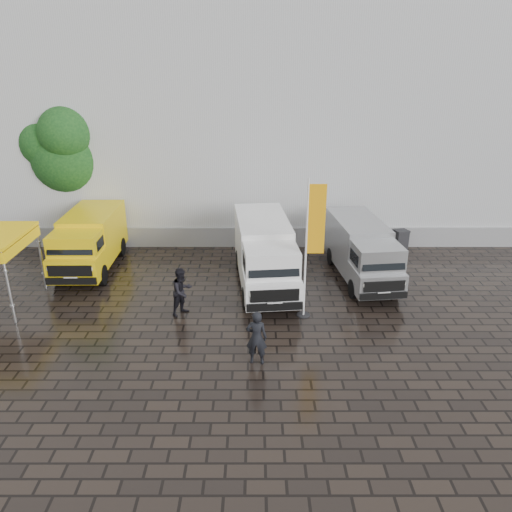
{
  "coord_description": "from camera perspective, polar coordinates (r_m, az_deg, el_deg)",
  "views": [
    {
      "loc": [
        -1.16,
        -15.7,
        9.0
      ],
      "look_at": [
        -1.15,
        2.2,
        1.79
      ],
      "focal_mm": 35.0,
      "sensor_mm": 36.0,
      "label": 1
    }
  ],
  "objects": [
    {
      "name": "exhibition_hall",
      "position": [
        32.0,
        5.88,
        16.45
      ],
      "size": [
        44.0,
        16.0,
        12.0
      ],
      "primitive_type": "cube",
      "color": "silver",
      "rests_on": "ground"
    },
    {
      "name": "van_white",
      "position": [
        20.53,
        0.99,
        0.05
      ],
      "size": [
        2.68,
        6.39,
        2.69
      ],
      "primitive_type": null,
      "rotation": [
        0.0,
        0.0,
        0.1
      ],
      "color": "white",
      "rests_on": "ground"
    },
    {
      "name": "wheelie_bin",
      "position": [
        25.64,
        16.17,
        1.75
      ],
      "size": [
        0.78,
        0.78,
        1.05
      ],
      "primitive_type": "cube",
      "rotation": [
        0.0,
        0.0,
        0.26
      ],
      "color": "black",
      "rests_on": "ground"
    },
    {
      "name": "person_tent",
      "position": [
        18.63,
        -8.43,
        -4.03
      ],
      "size": [
        1.1,
        1.13,
        1.83
      ],
      "primitive_type": "imported",
      "rotation": [
        0.0,
        0.0,
        0.88
      ],
      "color": "black",
      "rests_on": "ground"
    },
    {
      "name": "tree",
      "position": [
        27.15,
        -20.59,
        11.22
      ],
      "size": [
        3.98,
        4.06,
        7.15
      ],
      "color": "black",
      "rests_on": "ground"
    },
    {
      "name": "hall_plinth",
      "position": [
        25.33,
        7.15,
        2.16
      ],
      "size": [
        44.0,
        0.15,
        1.0
      ],
      "primitive_type": "cube",
      "color": "gray",
      "rests_on": "ground"
    },
    {
      "name": "person_front",
      "position": [
        15.61,
        0.06,
        -9.31
      ],
      "size": [
        0.7,
        0.49,
        1.81
      ],
      "primitive_type": "imported",
      "rotation": [
        0.0,
        0.0,
        3.04
      ],
      "color": "black",
      "rests_on": "ground"
    },
    {
      "name": "van_silver",
      "position": [
        21.69,
        11.99,
        0.42
      ],
      "size": [
        2.49,
        5.8,
        2.44
      ],
      "primitive_type": null,
      "rotation": [
        0.0,
        0.0,
        0.11
      ],
      "color": "#A7A9AC",
      "rests_on": "ground"
    },
    {
      "name": "ground",
      "position": [
        18.13,
        3.68,
        -7.86
      ],
      "size": [
        120.0,
        120.0,
        0.0
      ],
      "primitive_type": "plane",
      "color": "black",
      "rests_on": "ground"
    },
    {
      "name": "van_yellow",
      "position": [
        23.44,
        -18.47,
        1.44
      ],
      "size": [
        2.12,
        5.39,
        2.48
      ],
      "primitive_type": null,
      "rotation": [
        0.0,
        0.0,
        0.01
      ],
      "color": "yellow",
      "rests_on": "ground"
    },
    {
      "name": "flagpole",
      "position": [
        17.6,
        6.36,
        1.61
      ],
      "size": [
        0.88,
        0.5,
        5.21
      ],
      "color": "black",
      "rests_on": "ground"
    }
  ]
}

